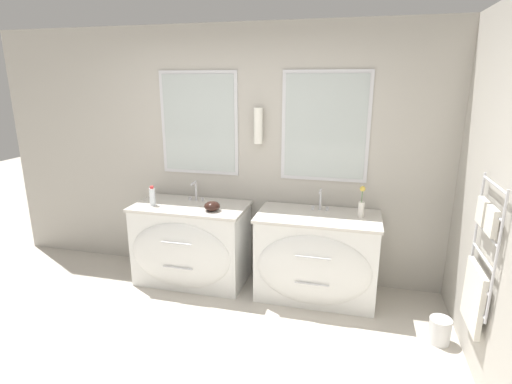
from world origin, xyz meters
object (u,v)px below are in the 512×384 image
(toiletry_bottle, at_px, (152,196))
(flower_vase, at_px, (361,205))
(waste_bin, at_px, (440,330))
(vanity_right, at_px, (316,257))
(vanity_left, at_px, (191,244))
(amenity_bowl, at_px, (212,206))

(toiletry_bottle, relative_size, flower_vase, 0.67)
(flower_vase, height_order, waste_bin, flower_vase)
(vanity_right, bearing_deg, waste_bin, -23.99)
(vanity_left, xyz_separation_m, flower_vase, (1.69, 0.08, 0.53))
(flower_vase, relative_size, waste_bin, 1.40)
(amenity_bowl, distance_m, waste_bin, 2.25)
(vanity_left, xyz_separation_m, vanity_right, (1.30, 0.00, 0.00))
(toiletry_bottle, xyz_separation_m, amenity_bowl, (0.65, -0.02, -0.05))
(vanity_left, bearing_deg, waste_bin, -11.29)
(toiletry_bottle, bearing_deg, vanity_left, 9.61)
(vanity_right, xyz_separation_m, flower_vase, (0.39, 0.08, 0.53))
(vanity_right, distance_m, toiletry_bottle, 1.74)
(toiletry_bottle, bearing_deg, flower_vase, 4.05)
(toiletry_bottle, relative_size, amenity_bowl, 1.29)
(vanity_left, bearing_deg, toiletry_bottle, -170.39)
(flower_vase, xyz_separation_m, waste_bin, (0.67, -0.55, -0.84))
(flower_vase, bearing_deg, vanity_left, -177.17)
(vanity_right, height_order, waste_bin, vanity_right)
(amenity_bowl, relative_size, flower_vase, 0.52)
(amenity_bowl, xyz_separation_m, flower_vase, (1.40, 0.16, 0.07))
(vanity_left, distance_m, amenity_bowl, 0.54)
(toiletry_bottle, distance_m, amenity_bowl, 0.65)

